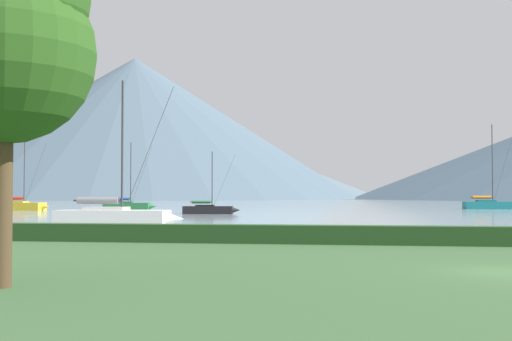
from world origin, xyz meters
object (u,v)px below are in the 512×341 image
(sailboat_slip_1, at_px, (209,209))
(sailboat_slip_2, at_px, (21,206))
(park_tree, at_px, (9,42))
(sailboat_slip_3, at_px, (489,204))
(sailboat_slip_4, at_px, (114,217))
(sailboat_slip_5, at_px, (127,206))

(sailboat_slip_1, distance_m, sailboat_slip_2, 33.59)
(park_tree, bearing_deg, sailboat_slip_3, 73.51)
(sailboat_slip_4, height_order, sailboat_slip_5, sailboat_slip_4)
(sailboat_slip_3, relative_size, park_tree, 1.48)
(sailboat_slip_4, bearing_deg, sailboat_slip_2, 121.45)
(sailboat_slip_5, relative_size, park_tree, 1.12)
(sailboat_slip_3, height_order, sailboat_slip_5, sailboat_slip_3)
(sailboat_slip_4, bearing_deg, park_tree, -77.19)
(sailboat_slip_5, bearing_deg, sailboat_slip_4, -78.83)
(sailboat_slip_5, xyz_separation_m, park_tree, (25.87, -81.07, 5.66))
(sailboat_slip_2, bearing_deg, sailboat_slip_1, -19.53)
(sailboat_slip_2, bearing_deg, sailboat_slip_4, -52.09)
(sailboat_slip_2, distance_m, sailboat_slip_5, 15.20)
(sailboat_slip_3, xyz_separation_m, park_tree, (-28.25, -95.45, 5.56))
(sailboat_slip_3, bearing_deg, sailboat_slip_5, -171.99)
(sailboat_slip_2, distance_m, sailboat_slip_4, 56.03)
(sailboat_slip_5, distance_m, park_tree, 85.28)
(sailboat_slip_5, bearing_deg, sailboat_slip_1, -54.88)
(sailboat_slip_5, bearing_deg, park_tree, -79.90)
(sailboat_slip_2, xyz_separation_m, sailboat_slip_5, (14.43, 4.78, -0.03))
(sailboat_slip_3, bearing_deg, park_tree, -113.36)
(sailboat_slip_3, xyz_separation_m, sailboat_slip_4, (-36.81, -65.34, -0.00))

